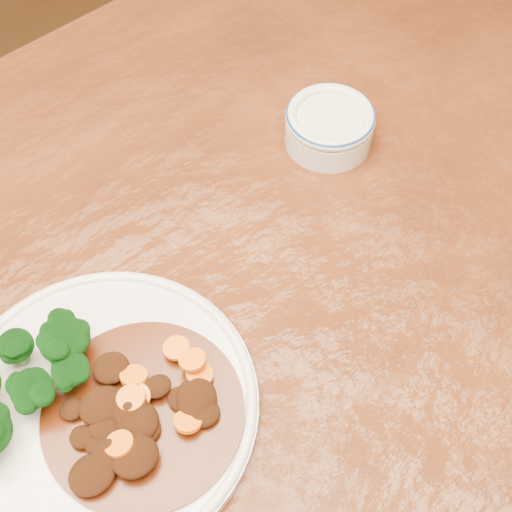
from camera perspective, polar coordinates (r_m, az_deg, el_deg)
ground at (r=1.46m, az=-5.07°, el=-18.95°), size 4.00×4.00×0.00m
dining_table at (r=0.84m, az=-8.47°, el=-7.13°), size 1.60×1.08×0.75m
dinner_plate at (r=0.72m, az=-12.20°, el=-11.64°), size 0.30×0.30×0.02m
broccoli_florets at (r=0.71m, az=-18.01°, el=-8.99°), size 0.15×0.11×0.05m
mince_stew at (r=0.69m, az=-9.65°, el=-12.72°), size 0.19×0.19×0.03m
dip_bowl at (r=0.89m, az=5.89°, el=10.37°), size 0.11×0.11×0.05m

